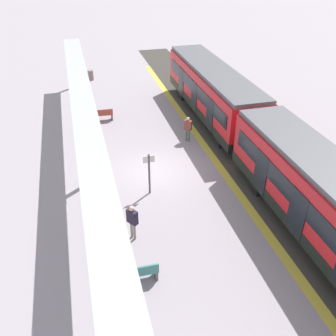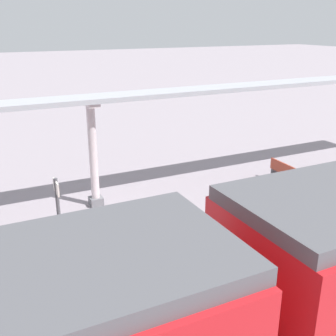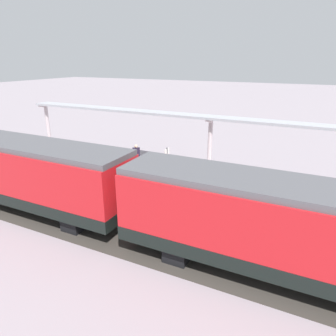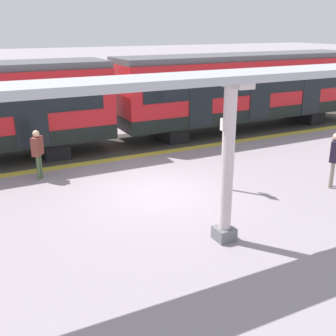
# 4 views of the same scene
# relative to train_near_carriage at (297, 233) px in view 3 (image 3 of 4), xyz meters

# --- Properties ---
(ground_plane) EXTENTS (176.00, 176.00, 0.00)m
(ground_plane) POSITION_rel_train_near_carriage_xyz_m (5.38, 5.77, -1.83)
(ground_plane) COLOR gray
(tactile_edge_strip) EXTENTS (0.44, 36.90, 0.01)m
(tactile_edge_strip) POSITION_rel_train_near_carriage_xyz_m (1.81, 5.77, -1.82)
(tactile_edge_strip) COLOR gold
(tactile_edge_strip) RESTS_ON ground
(trackbed) EXTENTS (3.20, 48.90, 0.01)m
(trackbed) POSITION_rel_train_near_carriage_xyz_m (-0.01, 5.77, -1.83)
(trackbed) COLOR #38332D
(trackbed) RESTS_ON ground
(train_near_carriage) EXTENTS (2.65, 12.26, 3.48)m
(train_near_carriage) POSITION_rel_train_near_carriage_xyz_m (0.00, 0.00, 0.00)
(train_near_carriage) COLOR red
(train_near_carriage) RESTS_ON ground
(train_far_carriage) EXTENTS (2.65, 12.26, 3.48)m
(train_far_carriage) POSITION_rel_train_near_carriage_xyz_m (0.00, 12.84, 0.00)
(train_far_carriage) COLOR red
(train_far_carriage) RESTS_ON ground
(canopy_pillar_second) EXTENTS (1.10, 0.44, 3.63)m
(canopy_pillar_second) POSITION_rel_train_near_carriage_xyz_m (8.71, 5.94, 0.01)
(canopy_pillar_second) COLOR slate
(canopy_pillar_second) RESTS_ON ground
(canopy_pillar_third) EXTENTS (1.10, 0.44, 3.63)m
(canopy_pillar_third) POSITION_rel_train_near_carriage_xyz_m (8.71, 20.09, 0.01)
(canopy_pillar_third) COLOR slate
(canopy_pillar_third) RESTS_ON ground
(canopy_beam) EXTENTS (1.20, 29.67, 0.16)m
(canopy_beam) POSITION_rel_train_near_carriage_xyz_m (8.71, 5.65, 1.88)
(canopy_beam) COLOR #A8AAB2
(canopy_beam) RESTS_ON canopy_pillar_nearest
(bench_near_end) EXTENTS (1.50, 0.45, 0.86)m
(bench_near_end) POSITION_rel_train_near_carriage_xyz_m (7.68, 13.09, -1.39)
(bench_near_end) COLOR #367473
(bench_near_end) RESTS_ON ground
(bench_mid_platform) EXTENTS (1.52, 0.51, 0.86)m
(bench_mid_platform) POSITION_rel_train_near_carriage_xyz_m (7.43, -1.35, -1.39)
(bench_mid_platform) COLOR #9C3927
(bench_mid_platform) RESTS_ON ground
(platform_info_sign) EXTENTS (0.56, 0.10, 2.20)m
(platform_info_sign) POSITION_rel_train_near_carriage_xyz_m (6.08, 7.72, -0.50)
(platform_info_sign) COLOR #4C4C51
(platform_info_sign) RESTS_ON ground
(passenger_waiting_near_edge) EXTENTS (0.49, 0.44, 1.60)m
(passenger_waiting_near_edge) POSITION_rel_train_near_carriage_xyz_m (2.64, 2.95, -0.83)
(passenger_waiting_near_edge) COLOR #485E3D
(passenger_waiting_near_edge) RESTS_ON ground
(passenger_by_the_benches) EXTENTS (0.46, 0.53, 1.70)m
(passenger_by_the_benches) POSITION_rel_train_near_carriage_xyz_m (7.45, 10.73, -0.77)
(passenger_by_the_benches) COLOR gray
(passenger_by_the_benches) RESTS_ON ground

